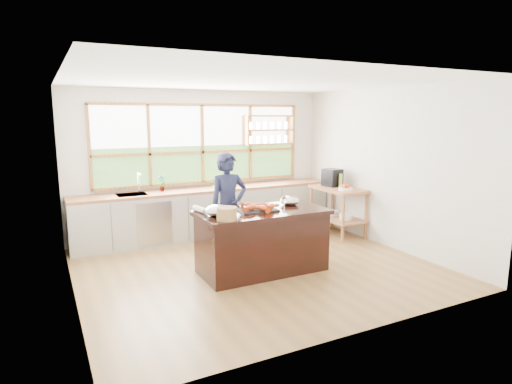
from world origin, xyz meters
TOP-DOWN VIEW (x-y plane):
  - ground_plane at (0.00, 0.00)m, footprint 5.00×5.00m
  - room_shell at (0.02, 0.51)m, footprint 5.02×4.52m
  - back_counter at (-0.02, 1.94)m, footprint 4.90×0.63m
  - right_shelf_unit at (2.19, 0.89)m, footprint 0.62×1.10m
  - island at (0.00, -0.20)m, footprint 1.85×0.90m
  - cook at (-0.20, 0.54)m, footprint 0.62×0.41m
  - potted_plant at (-0.86, 2.00)m, footprint 0.16×0.12m
  - cutting_board at (0.30, 1.94)m, footprint 0.43×0.34m
  - espresso_machine at (2.19, 1.09)m, footprint 0.33×0.35m
  - wine_bottle at (2.24, 0.90)m, footprint 0.07×0.07m
  - fruit_bowl at (2.14, 0.62)m, footprint 0.26×0.26m
  - slate_board at (-0.07, -0.16)m, footprint 0.57×0.43m
  - lobster_pile at (-0.05, -0.19)m, footprint 0.52×0.48m
  - mixing_bowl_left at (-0.69, -0.21)m, footprint 0.33×0.33m
  - mixing_bowl_right at (0.55, -0.04)m, footprint 0.29×0.29m
  - wine_glass at (0.24, -0.41)m, footprint 0.08×0.08m
  - wicker_basket at (-0.67, -0.49)m, footprint 0.26×0.26m
  - parchment_roll at (-0.83, 0.10)m, footprint 0.13×0.31m

SIDE VIEW (x-z plane):
  - ground_plane at x=0.00m, z-range 0.00..0.00m
  - island at x=0.00m, z-range 0.00..0.90m
  - back_counter at x=-0.02m, z-range 0.00..0.90m
  - right_shelf_unit at x=2.19m, z-range 0.15..1.05m
  - cook at x=-0.20m, z-range 0.00..1.67m
  - cutting_board at x=0.30m, z-range 0.90..0.91m
  - slate_board at x=-0.07m, z-range 0.90..0.92m
  - parchment_roll at x=-0.83m, z-range 0.90..0.98m
  - fruit_bowl at x=2.14m, z-range 0.89..1.00m
  - lobster_pile at x=-0.05m, z-range 0.92..1.00m
  - mixing_bowl_right at x=0.55m, z-range 0.89..1.03m
  - mixing_bowl_left at x=-0.69m, z-range 0.89..1.05m
  - wicker_basket at x=-0.67m, z-range 0.90..1.07m
  - wine_bottle at x=2.24m, z-range 0.90..1.16m
  - potted_plant at x=-0.86m, z-range 0.90..1.20m
  - wine_glass at x=0.24m, z-range 0.95..1.17m
  - espresso_machine at x=2.19m, z-range 0.90..1.23m
  - room_shell at x=0.02m, z-range 0.40..3.11m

